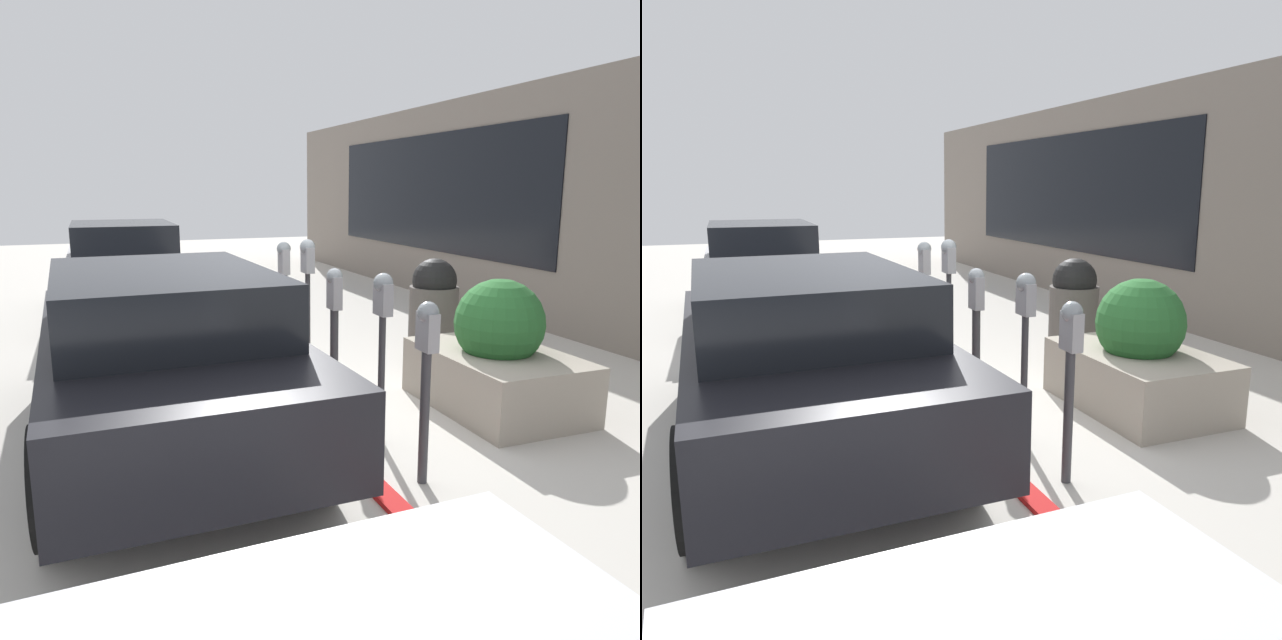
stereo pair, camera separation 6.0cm
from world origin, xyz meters
The scene contains 11 objects.
ground_plane centered at (0.00, 0.00, 0.00)m, with size 40.00×40.00×0.00m, color beige.
curb_strip centered at (0.00, 0.08, 0.02)m, with size 24.50×0.16×0.04m.
parking_meter_nearest centered at (-1.55, -0.28, 0.92)m, with size 0.18×0.15×1.33m.
parking_meter_second centered at (-0.78, -0.32, 1.07)m, with size 0.19×0.16×1.43m.
parking_meter_middle centered at (0.01, -0.23, 0.91)m, with size 0.18×0.15×1.38m.
parking_meter_fourth centered at (0.78, -0.25, 1.19)m, with size 0.19×0.16×1.58m.
parking_meter_farthest centered at (1.54, -0.24, 0.99)m, with size 0.19×0.16×1.49m.
planter_box centered at (-0.43, -1.73, 0.48)m, with size 1.65×1.12×1.26m.
parked_car_middle centered at (-0.12, 1.34, 0.80)m, with size 4.43×1.89×1.47m.
parked_car_rear centered at (5.43, 1.26, 0.81)m, with size 4.13×1.80×1.53m.
trash_bin centered at (1.25, -2.04, 0.63)m, with size 0.59×0.59×1.26m.
Camera 2 is at (-5.15, 1.97, 2.10)m, focal length 35.00 mm.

